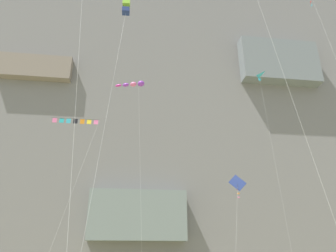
{
  "coord_description": "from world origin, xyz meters",
  "views": [
    {
      "loc": [
        -1.89,
        -5.05,
        2.3
      ],
      "look_at": [
        1.36,
        20.0,
        12.73
      ],
      "focal_mm": 33.6,
      "sensor_mm": 36.0,
      "label": 1
    }
  ],
  "objects_px": {
    "kite_banner_upper_left": "(75,124)",
    "kite_box_near_cliff": "(126,8)",
    "kite_delta_low_center": "(257,82)",
    "kite_diamond_far_right": "(237,184)",
    "kite_windsock_high_center": "(134,85)"
  },
  "relations": [
    {
      "from": "kite_banner_upper_left",
      "to": "kite_delta_low_center",
      "type": "distance_m",
      "value": 28.38
    },
    {
      "from": "kite_banner_upper_left",
      "to": "kite_box_near_cliff",
      "type": "relative_size",
      "value": 0.66
    },
    {
      "from": "kite_banner_upper_left",
      "to": "kite_delta_low_center",
      "type": "xyz_separation_m",
      "value": [
        25.76,
        5.24,
        10.69
      ]
    },
    {
      "from": "kite_banner_upper_left",
      "to": "kite_box_near_cliff",
      "type": "height_order",
      "value": "kite_box_near_cliff"
    },
    {
      "from": "kite_diamond_far_right",
      "to": "kite_box_near_cliff",
      "type": "bearing_deg",
      "value": -137.12
    },
    {
      "from": "kite_windsock_high_center",
      "to": "kite_delta_low_center",
      "type": "xyz_separation_m",
      "value": [
        19.09,
        3.47,
        3.82
      ]
    },
    {
      "from": "kite_windsock_high_center",
      "to": "kite_box_near_cliff",
      "type": "bearing_deg",
      "value": -96.02
    },
    {
      "from": "kite_box_near_cliff",
      "to": "kite_banner_upper_left",
      "type": "bearing_deg",
      "value": 118.57
    },
    {
      "from": "kite_delta_low_center",
      "to": "kite_diamond_far_right",
      "type": "relative_size",
      "value": 2.28
    },
    {
      "from": "kite_box_near_cliff",
      "to": "kite_diamond_far_right",
      "type": "height_order",
      "value": "kite_box_near_cliff"
    },
    {
      "from": "kite_banner_upper_left",
      "to": "kite_windsock_high_center",
      "type": "xyz_separation_m",
      "value": [
        6.67,
        1.77,
        6.88
      ]
    },
    {
      "from": "kite_delta_low_center",
      "to": "kite_diamond_far_right",
      "type": "bearing_deg",
      "value": -168.97
    },
    {
      "from": "kite_box_near_cliff",
      "to": "kite_windsock_high_center",
      "type": "relative_size",
      "value": 1.11
    },
    {
      "from": "kite_banner_upper_left",
      "to": "kite_delta_low_center",
      "type": "bearing_deg",
      "value": 11.5
    },
    {
      "from": "kite_windsock_high_center",
      "to": "kite_delta_low_center",
      "type": "bearing_deg",
      "value": 10.3
    }
  ]
}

